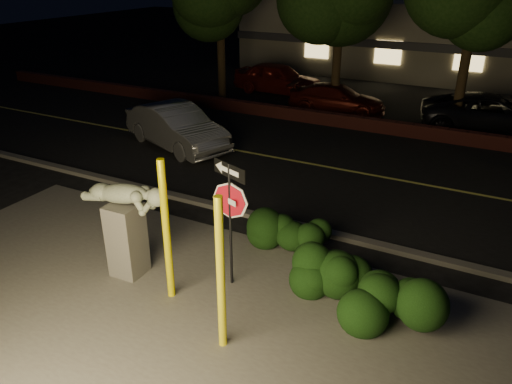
# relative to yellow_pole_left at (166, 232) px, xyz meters

# --- Properties ---
(ground) EXTENTS (90.00, 90.00, 0.00)m
(ground) POSITION_rel_yellow_pole_left_xyz_m (0.83, 10.74, -1.42)
(ground) COLOR black
(ground) RESTS_ON ground
(patio) EXTENTS (14.00, 6.00, 0.02)m
(patio) POSITION_rel_yellow_pole_left_xyz_m (0.83, -0.26, -1.41)
(patio) COLOR #4C4944
(patio) RESTS_ON ground
(road) EXTENTS (80.00, 8.00, 0.01)m
(road) POSITION_rel_yellow_pole_left_xyz_m (0.83, 7.74, -1.42)
(road) COLOR black
(road) RESTS_ON ground
(lane_marking) EXTENTS (80.00, 0.12, 0.00)m
(lane_marking) POSITION_rel_yellow_pole_left_xyz_m (0.83, 7.74, -1.41)
(lane_marking) COLOR #BEB94C
(lane_marking) RESTS_ON road
(curb) EXTENTS (80.00, 0.25, 0.12)m
(curb) POSITION_rel_yellow_pole_left_xyz_m (0.83, 3.64, -1.36)
(curb) COLOR #4C4944
(curb) RESTS_ON ground
(brick_wall) EXTENTS (40.00, 0.35, 0.50)m
(brick_wall) POSITION_rel_yellow_pole_left_xyz_m (0.83, 12.04, -1.17)
(brick_wall) COLOR #4C1C18
(brick_wall) RESTS_ON ground
(parking_lot) EXTENTS (40.00, 12.00, 0.01)m
(parking_lot) POSITION_rel_yellow_pole_left_xyz_m (0.83, 17.74, -1.42)
(parking_lot) COLOR black
(parking_lot) RESTS_ON ground
(building) EXTENTS (22.00, 10.20, 4.00)m
(building) POSITION_rel_yellow_pole_left_xyz_m (0.83, 25.73, 0.58)
(building) COLOR gray
(building) RESTS_ON ground
(yellow_pole_left) EXTENTS (0.14, 0.14, 2.85)m
(yellow_pole_left) POSITION_rel_yellow_pole_left_xyz_m (0.00, 0.00, 0.00)
(yellow_pole_left) COLOR #F4E304
(yellow_pole_left) RESTS_ON ground
(yellow_pole_right) EXTENTS (0.14, 0.14, 2.79)m
(yellow_pole_right) POSITION_rel_yellow_pole_left_xyz_m (1.59, -0.71, -0.03)
(yellow_pole_right) COLOR yellow
(yellow_pole_right) RESTS_ON ground
(signpost) EXTENTS (0.83, 0.33, 2.60)m
(signpost) POSITION_rel_yellow_pole_left_xyz_m (0.83, 0.90, 0.42)
(signpost) COLOR black
(signpost) RESTS_ON ground
(sculpture) EXTENTS (1.97, 0.63, 2.11)m
(sculpture) POSITION_rel_yellow_pole_left_xyz_m (-1.20, 0.24, -0.12)
(sculpture) COLOR #4C4944
(sculpture) RESTS_ON ground
(hedge_center) EXTENTS (2.06, 1.19, 1.02)m
(hedge_center) POSITION_rel_yellow_pole_left_xyz_m (1.33, 2.66, -0.92)
(hedge_center) COLOR black
(hedge_center) RESTS_ON ground
(hedge_right) EXTENTS (2.04, 1.51, 1.20)m
(hedge_right) POSITION_rel_yellow_pole_left_xyz_m (2.55, 1.62, -0.83)
(hedge_right) COLOR black
(hedge_right) RESTS_ON ground
(hedge_far_right) EXTENTS (1.73, 1.19, 1.13)m
(hedge_far_right) POSITION_rel_yellow_pole_left_xyz_m (3.95, 1.09, -0.86)
(hedge_far_right) COLOR black
(hedge_far_right) RESTS_ON ground
(silver_sedan) EXTENTS (4.74, 3.07, 1.47)m
(silver_sedan) POSITION_rel_yellow_pole_left_xyz_m (-5.00, 7.11, -0.69)
(silver_sedan) COLOR #AAABB0
(silver_sedan) RESTS_ON ground
(parked_car_red) EXTENTS (4.43, 1.96, 1.48)m
(parked_car_red) POSITION_rel_yellow_pole_left_xyz_m (-5.30, 15.91, -0.68)
(parked_car_red) COLOR maroon
(parked_car_red) RESTS_ON ground
(parked_car_darkred) EXTENTS (4.26, 2.02, 1.20)m
(parked_car_darkred) POSITION_rel_yellow_pole_left_xyz_m (-1.55, 13.90, -0.82)
(parked_car_darkred) COLOR #450E09
(parked_car_darkred) RESTS_ON ground
(parked_car_dark) EXTENTS (5.44, 3.29, 1.41)m
(parked_car_dark) POSITION_rel_yellow_pole_left_xyz_m (4.49, 14.08, -0.72)
(parked_car_dark) COLOR black
(parked_car_dark) RESTS_ON ground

